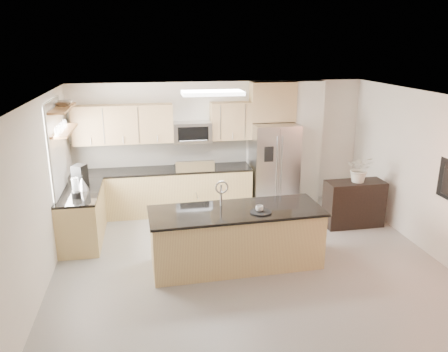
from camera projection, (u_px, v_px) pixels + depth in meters
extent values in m
plane|color=gray|center=(257.00, 280.00, 6.43)|extent=(6.50, 6.50, 0.00)
cube|color=white|center=(261.00, 103.00, 5.67)|extent=(6.00, 6.50, 0.02)
cube|color=silver|center=(220.00, 145.00, 9.11)|extent=(6.00, 0.02, 2.60)
cube|color=silver|center=(30.00, 211.00, 5.55)|extent=(0.02, 6.50, 2.60)
cube|color=#D8BF77|center=(164.00, 192.00, 8.85)|extent=(3.55, 0.65, 0.88)
cube|color=black|center=(163.00, 170.00, 8.72)|extent=(3.55, 0.66, 0.04)
cube|color=silver|center=(161.00, 153.00, 8.93)|extent=(3.55, 0.02, 0.52)
cube|color=#D8BF77|center=(82.00, 217.00, 7.60)|extent=(0.65, 1.50, 0.88)
cube|color=black|center=(80.00, 192.00, 7.47)|extent=(0.66, 1.50, 0.04)
cube|color=black|center=(194.00, 190.00, 8.95)|extent=(0.76, 0.64, 0.90)
cube|color=black|center=(194.00, 168.00, 8.82)|extent=(0.76, 0.62, 0.03)
cube|color=#B1B1B3|center=(195.00, 167.00, 8.50)|extent=(0.76, 0.04, 0.22)
cube|color=tan|center=(123.00, 124.00, 8.48)|extent=(1.92, 0.33, 0.75)
cube|color=tan|center=(231.00, 121.00, 8.83)|extent=(0.82, 0.33, 0.75)
cube|color=#B1B1B3|center=(192.00, 132.00, 8.72)|extent=(0.76, 0.40, 0.40)
cube|color=black|center=(193.00, 134.00, 8.54)|extent=(0.60, 0.02, 0.28)
cube|color=#B1B1B3|center=(274.00, 166.00, 9.05)|extent=(0.92, 0.75, 1.78)
cube|color=gray|center=(279.00, 171.00, 8.69)|extent=(0.02, 0.01, 1.69)
cube|color=black|center=(269.00, 154.00, 8.54)|extent=(0.18, 0.03, 0.30)
cube|color=silver|center=(306.00, 143.00, 9.27)|extent=(0.60, 0.30, 2.60)
cube|color=white|center=(56.00, 150.00, 7.19)|extent=(0.03, 1.05, 1.55)
cube|color=white|center=(57.00, 150.00, 7.20)|extent=(0.03, 1.15, 1.65)
cube|color=olive|center=(64.00, 131.00, 7.22)|extent=(0.30, 1.20, 0.04)
cube|color=olive|center=(61.00, 108.00, 7.11)|extent=(0.30, 1.20, 0.04)
cube|color=white|center=(213.00, 93.00, 7.12)|extent=(1.00, 0.50, 0.06)
cube|color=#D8BF77|center=(236.00, 239.00, 6.76)|extent=(2.62, 1.00, 0.88)
cube|color=black|center=(236.00, 211.00, 6.63)|extent=(2.68, 1.06, 0.04)
cube|color=black|center=(223.00, 213.00, 6.60)|extent=(0.55, 0.40, 0.01)
cylinder|color=#B1B1B3|center=(221.00, 195.00, 6.75)|extent=(0.03, 0.03, 0.34)
torus|color=#B1B1B3|center=(222.00, 187.00, 6.65)|extent=(0.21, 0.03, 0.21)
cube|color=black|center=(354.00, 204.00, 8.23)|extent=(1.10, 0.48, 0.87)
imported|color=white|center=(259.00, 209.00, 6.55)|extent=(0.14, 0.14, 0.09)
cylinder|color=black|center=(261.00, 212.00, 6.51)|extent=(0.39, 0.39, 0.02)
cylinder|color=black|center=(76.00, 195.00, 7.11)|extent=(0.15, 0.15, 0.10)
cylinder|color=silver|center=(75.00, 185.00, 7.06)|extent=(0.11, 0.11, 0.24)
cone|color=#B1B1B3|center=(82.00, 184.00, 7.47)|extent=(0.21, 0.21, 0.23)
cylinder|color=black|center=(82.00, 177.00, 7.43)|extent=(0.04, 0.04, 0.04)
cube|color=black|center=(80.00, 175.00, 7.69)|extent=(0.27, 0.30, 0.37)
cylinder|color=#B1B1B3|center=(80.00, 181.00, 7.65)|extent=(0.12, 0.12, 0.13)
imported|color=#B1B1B3|center=(63.00, 103.00, 7.27)|extent=(0.49, 0.49, 0.10)
imported|color=beige|center=(361.00, 162.00, 7.97)|extent=(0.87, 0.82, 0.77)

